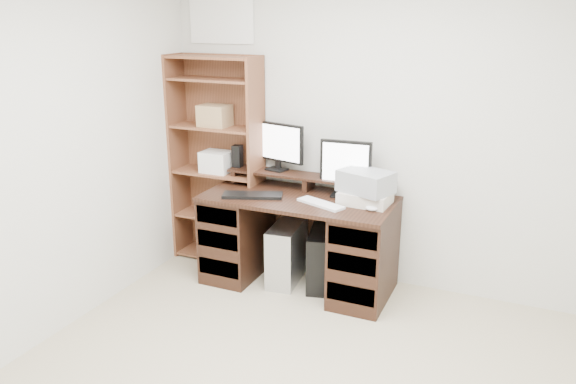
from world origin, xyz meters
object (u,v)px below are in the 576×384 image
Objects in this scene: monitor_wide at (278,144)px; bookshelf at (218,159)px; tower_silver at (287,253)px; printer at (365,198)px; desk at (299,239)px; tower_black at (322,258)px; monitor_small at (345,166)px.

monitor_wide is 0.27× the size of bookshelf.
tower_silver is 1.02m from bookshelf.
printer is at bearing -0.69° from monitor_wide.
printer is at bearing -3.68° from tower_silver.
desk is 2.99× the size of tower_black.
desk is 0.83× the size of bookshelf.
bookshelf is at bearing 157.50° from tower_black.
monitor_wide is at bearing 167.79° from monitor_small.
monitor_small is 1.17m from bookshelf.
tower_silver is (-0.63, -0.03, -0.55)m from printer.
bookshelf is (-0.74, 0.19, 0.67)m from tower_silver.
monitor_wide is at bearing 168.31° from printer.
printer is (0.52, 0.05, 0.41)m from desk.
desk is at bearing -14.06° from bookshelf.
bookshelf reaches higher than desk.
bookshelf reaches higher than tower_silver.
monitor_small is at bearing 13.27° from tower_silver.
printer is at bearing -14.95° from tower_black.
bookshelf reaches higher than tower_black.
tower_silver reaches higher than tower_black.
monitor_wide is (-0.30, 0.26, 0.70)m from desk.
printer is (0.82, -0.21, -0.30)m from monitor_wide.
monitor_wide reaches higher than monitor_small.
printer is 1.39m from bookshelf.
bookshelf reaches higher than monitor_wide.
monitor_small reaches higher than printer.
monitor_small reaches higher than desk.
monitor_small is at bearing 151.33° from printer.
tower_black is (-0.13, -0.12, -0.76)m from monitor_small.
tower_silver is at bearing 170.87° from desk.
tower_black is at bearing 0.70° from tower_silver.
bookshelf is at bearing 165.94° from desk.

